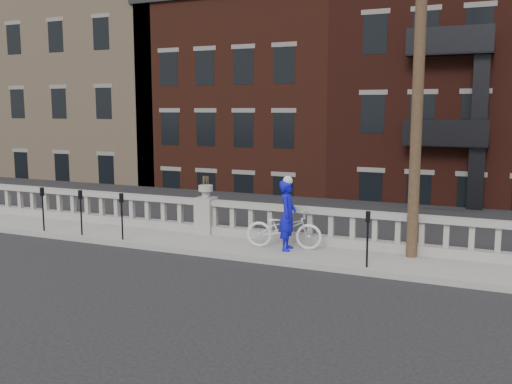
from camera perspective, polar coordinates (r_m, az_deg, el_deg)
ground at (r=14.39m, az=-12.72°, el=-7.66°), size 120.00×120.00×0.00m
sidewalk at (r=16.78m, az=-6.57°, el=-4.96°), size 32.00×2.20×0.15m
balustrade at (r=17.47m, az=-5.01°, el=-2.51°), size 28.00×0.34×1.03m
planter_pedestal at (r=17.43m, az=-5.02°, el=-1.90°), size 0.55×0.55×1.76m
lower_level at (r=34.98m, az=11.26°, el=6.04°), size 80.00×44.00×20.80m
utility_pole at (r=14.85m, az=16.02°, el=13.13°), size 1.60×0.28×10.00m
parking_meter_a at (r=18.84m, az=-20.56°, el=-1.12°), size 0.10×0.09×1.36m
parking_meter_b at (r=17.82m, az=-17.12°, el=-1.47°), size 0.10×0.09×1.36m
parking_meter_c at (r=16.88m, az=-13.28°, el=-1.85°), size 0.10×0.09×1.36m
parking_meter_d at (r=13.82m, az=11.10°, el=-4.01°), size 0.10×0.09×1.36m
bicycle at (r=15.51m, az=2.80°, el=-3.66°), size 2.17×1.10×1.09m
cyclist at (r=15.24m, az=3.17°, el=-2.33°), size 0.57×0.76×1.90m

